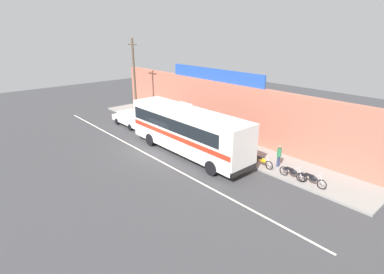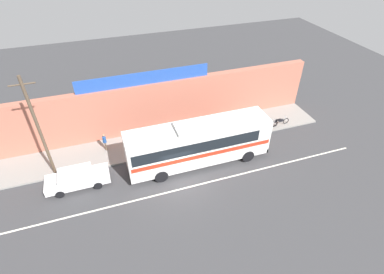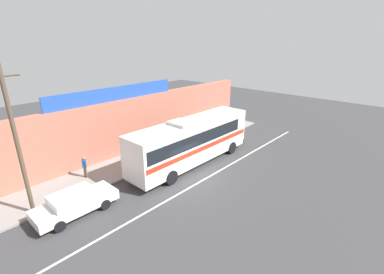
% 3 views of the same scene
% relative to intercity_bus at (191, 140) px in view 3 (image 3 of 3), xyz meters
% --- Properties ---
extents(ground_plane, '(70.00, 70.00, 0.00)m').
position_rel_intercity_bus_xyz_m(ground_plane, '(-2.06, -1.67, -2.07)').
color(ground_plane, '#3A3A3D').
extents(sidewalk_slab, '(30.00, 3.60, 0.14)m').
position_rel_intercity_bus_xyz_m(sidewalk_slab, '(-2.06, 3.53, -2.00)').
color(sidewalk_slab, gray).
rests_on(sidewalk_slab, ground_plane).
extents(storefront_facade, '(30.00, 0.70, 4.80)m').
position_rel_intercity_bus_xyz_m(storefront_facade, '(-2.06, 5.68, 0.33)').
color(storefront_facade, '#B26651').
rests_on(storefront_facade, ground_plane).
extents(storefront_billboard, '(11.29, 0.12, 1.10)m').
position_rel_intercity_bus_xyz_m(storefront_billboard, '(-2.78, 5.68, 3.28)').
color(storefront_billboard, '#234CAD').
rests_on(storefront_billboard, storefront_facade).
extents(road_center_stripe, '(30.00, 0.14, 0.01)m').
position_rel_intercity_bus_xyz_m(road_center_stripe, '(-2.06, -2.47, -2.06)').
color(road_center_stripe, silver).
rests_on(road_center_stripe, ground_plane).
extents(intercity_bus, '(11.39, 2.67, 3.78)m').
position_rel_intercity_bus_xyz_m(intercity_bus, '(0.00, 0.00, 0.00)').
color(intercity_bus, silver).
rests_on(intercity_bus, ground_plane).
extents(parked_car, '(4.58, 1.88, 1.37)m').
position_rel_intercity_bus_xyz_m(parked_car, '(-9.33, 0.42, -1.33)').
color(parked_car, silver).
rests_on(parked_car, ground_plane).
extents(utility_pole, '(1.60, 0.22, 8.30)m').
position_rel_intercity_bus_xyz_m(utility_pole, '(-11.02, 2.18, 2.36)').
color(utility_pole, brown).
rests_on(utility_pole, sidewalk_slab).
extents(motorcycle_purple, '(1.87, 0.56, 0.94)m').
position_rel_intercity_bus_xyz_m(motorcycle_purple, '(9.19, 2.33, -1.50)').
color(motorcycle_purple, black).
rests_on(motorcycle_purple, sidewalk_slab).
extents(motorcycle_orange, '(1.84, 0.56, 0.94)m').
position_rel_intercity_bus_xyz_m(motorcycle_orange, '(5.52, 2.20, -1.50)').
color(motorcycle_orange, black).
rests_on(motorcycle_orange, sidewalk_slab).
extents(motorcycle_green, '(1.85, 0.56, 0.94)m').
position_rel_intercity_bus_xyz_m(motorcycle_green, '(7.89, 2.20, -1.50)').
color(motorcycle_green, black).
rests_on(motorcycle_green, sidewalk_slab).
extents(pedestrian_far_right, '(0.30, 0.48, 1.60)m').
position_rel_intercity_bus_xyz_m(pedestrian_far_right, '(-6.95, 3.89, -1.00)').
color(pedestrian_far_right, brown).
rests_on(pedestrian_far_right, sidewalk_slab).
extents(pedestrian_far_left, '(0.30, 0.48, 1.60)m').
position_rel_intercity_bus_xyz_m(pedestrian_far_left, '(6.30, 3.09, -1.00)').
color(pedestrian_far_left, navy).
rests_on(pedestrian_far_left, sidewalk_slab).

